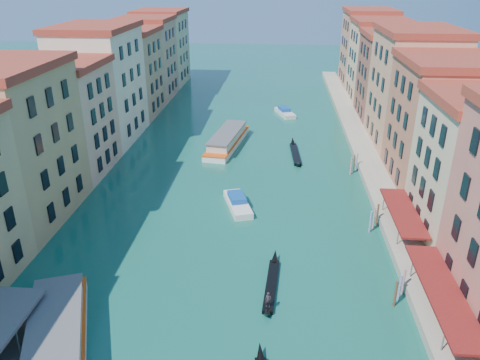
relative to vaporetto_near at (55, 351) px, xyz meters
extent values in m
cube|color=tan|center=(-15.43, 24.19, 8.16)|extent=(12.00, 17.00, 19.00)
cube|color=tan|center=(-15.43, 39.69, 6.91)|extent=(12.00, 14.00, 16.50)
cube|color=#92381F|center=(-15.43, 39.69, 15.66)|extent=(12.80, 14.40, 1.00)
cube|color=beige|center=(-15.43, 55.69, 8.66)|extent=(12.00, 18.00, 20.00)
cube|color=#92381F|center=(-15.43, 55.69, 19.16)|extent=(12.80, 18.40, 1.00)
cube|color=tan|center=(-15.43, 72.69, 7.41)|extent=(12.00, 16.00, 17.50)
cube|color=#92381F|center=(-15.43, 72.69, 16.66)|extent=(12.80, 16.40, 1.00)
cube|color=tan|center=(-15.43, 88.19, 7.91)|extent=(12.00, 15.00, 18.50)
cube|color=#92381F|center=(-15.43, 88.19, 17.66)|extent=(12.80, 15.40, 1.00)
cube|color=tan|center=(-15.43, 104.19, 8.16)|extent=(12.00, 17.00, 19.00)
cube|color=#92381F|center=(-15.43, 104.19, 18.16)|extent=(12.80, 17.40, 1.00)
cube|color=#D1B38A|center=(40.57, 23.69, 6.91)|extent=(12.00, 14.00, 16.50)
cube|color=#B56649|center=(40.57, 38.69, 7.66)|extent=(12.00, 16.00, 18.00)
cube|color=#92381F|center=(40.57, 38.69, 17.16)|extent=(12.80, 16.40, 1.00)
cube|color=tan|center=(40.57, 55.69, 8.66)|extent=(12.00, 18.00, 20.00)
cube|color=#92381F|center=(40.57, 55.69, 19.16)|extent=(12.80, 18.40, 1.00)
cube|color=brown|center=(40.57, 72.19, 7.41)|extent=(12.00, 15.00, 17.50)
cube|color=#92381F|center=(40.57, 72.19, 16.66)|extent=(12.80, 15.40, 1.00)
cube|color=#DFB083|center=(40.57, 87.69, 7.91)|extent=(12.00, 16.00, 18.50)
cube|color=#92381F|center=(40.57, 87.69, 17.66)|extent=(12.80, 16.40, 1.00)
cube|color=tan|center=(40.57, 104.19, 8.41)|extent=(12.00, 17.00, 19.50)
cube|color=#92381F|center=(40.57, 104.19, 18.66)|extent=(12.80, 17.40, 1.00)
cube|color=#A09981|center=(32.57, 49.69, -0.84)|extent=(4.00, 140.00, 1.00)
cube|color=maroon|center=(32.77, 8.19, 1.66)|extent=(3.20, 15.30, 0.25)
cylinder|color=#5A5A5D|center=(31.37, 3.09, 0.16)|extent=(0.12, 0.12, 3.00)
cylinder|color=#5A5A5D|center=(31.37, 13.29, 0.16)|extent=(0.12, 0.12, 3.00)
cube|color=maroon|center=(32.77, 23.69, 1.66)|extent=(3.20, 12.60, 0.25)
cylinder|color=#5A5A5D|center=(31.37, 19.49, 0.16)|extent=(0.12, 0.12, 3.00)
cylinder|color=#5A5A5D|center=(31.37, 27.89, 0.16)|extent=(0.12, 0.12, 3.00)
cylinder|color=#50341B|center=(29.07, 9.69, -0.04)|extent=(0.24, 0.24, 3.20)
cylinder|color=#50341B|center=(29.67, 10.69, -0.04)|extent=(0.24, 0.24, 3.20)
cylinder|color=#50341B|center=(30.27, 11.69, -0.04)|extent=(0.24, 0.24, 3.20)
cylinder|color=#50341B|center=(29.07, 23.69, -0.04)|extent=(0.24, 0.24, 3.20)
cylinder|color=#50341B|center=(29.67, 24.69, -0.04)|extent=(0.24, 0.24, 3.20)
cylinder|color=#50341B|center=(30.27, 25.69, -0.04)|extent=(0.24, 0.24, 3.20)
cylinder|color=#50341B|center=(29.07, 41.69, -0.04)|extent=(0.24, 0.24, 3.20)
cylinder|color=#50341B|center=(29.67, 42.69, -0.04)|extent=(0.24, 0.24, 3.20)
cylinder|color=#50341B|center=(30.27, 43.69, -0.04)|extent=(0.24, 0.24, 3.20)
cube|color=silver|center=(0.00, 0.00, -0.74)|extent=(11.32, 20.23, 1.20)
cube|color=silver|center=(0.00, 0.00, 0.56)|extent=(9.43, 16.33, 1.60)
cube|color=#5A5A5D|center=(0.00, 0.00, 1.51)|extent=(9.89, 16.90, 0.25)
cube|color=#EC4D0D|center=(0.00, 0.00, -0.19)|extent=(11.37, 20.25, 0.25)
cube|color=white|center=(8.21, 53.35, -0.80)|extent=(6.74, 18.41, 1.08)
cube|color=silver|center=(8.21, 53.35, 0.37)|extent=(5.75, 14.78, 1.44)
cube|color=#5A5A5D|center=(8.21, 53.35, 1.23)|extent=(6.09, 15.27, 0.23)
cube|color=#EC4D0D|center=(8.21, 53.35, -0.30)|extent=(6.79, 18.42, 0.23)
cube|color=black|center=(17.25, 11.68, -1.13)|extent=(1.58, 8.59, 0.43)
cone|color=black|center=(17.54, 16.42, -0.77)|extent=(0.97, 1.96, 1.59)
cone|color=black|center=(16.95, 6.95, -0.86)|extent=(0.95, 1.63, 1.40)
imported|color=#2E2128|center=(17.02, 8.08, -0.14)|extent=(0.62, 0.43, 1.64)
cone|color=black|center=(16.53, 2.13, -0.80)|extent=(1.00, 1.86, 1.49)
cube|color=black|center=(20.59, 49.37, -1.09)|extent=(1.84, 9.94, 0.49)
cone|color=black|center=(20.23, 54.85, -0.68)|extent=(1.13, 2.26, 1.84)
cone|color=black|center=(20.94, 43.89, -0.79)|extent=(1.10, 1.88, 1.62)
cube|color=white|center=(12.29, 28.99, -0.89)|extent=(4.72, 8.22, 0.90)
cube|color=#134A9A|center=(12.13, 29.52, -0.10)|extent=(2.94, 3.81, 0.78)
cube|color=silver|center=(18.90, 74.46, -0.90)|extent=(4.83, 8.06, 0.88)
cube|color=#134A9A|center=(18.72, 74.98, -0.13)|extent=(2.96, 3.77, 0.77)
camera|label=1|loc=(17.33, -27.50, 28.16)|focal=35.00mm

